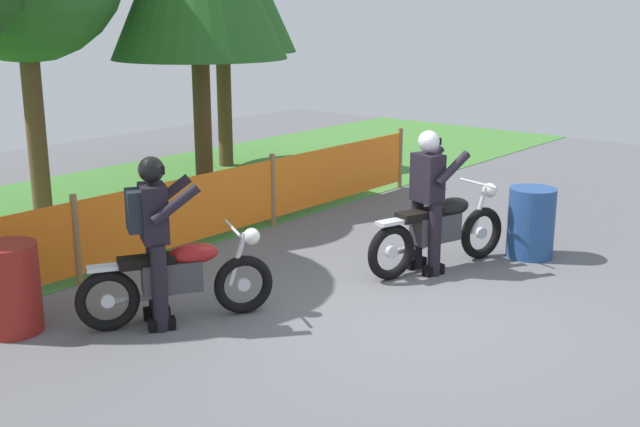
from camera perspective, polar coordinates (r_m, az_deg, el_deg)
ground at (r=8.19m, az=6.28°, el=-7.35°), size 24.00×24.00×0.02m
grass_verge at (r=12.42m, az=-17.80°, el=-0.21°), size 24.00×5.45×0.01m
barrier_fence at (r=10.15m, az=-9.64°, el=0.18°), size 9.73×0.08×1.05m
motorcycle_lead at (r=7.94m, az=-10.21°, el=-4.65°), size 1.75×1.09×0.93m
motorcycle_trailing at (r=9.51m, az=8.62°, el=-1.17°), size 2.03×0.83×0.99m
rider_lead at (r=7.76m, az=-11.93°, el=-1.32°), size 0.79×0.71×1.69m
rider_trailing at (r=9.26m, az=7.80°, el=1.25°), size 0.67×0.66×1.69m
oil_drum at (r=8.15m, az=-21.53°, el=-5.05°), size 0.58×0.58×0.88m
spare_drum at (r=10.20m, az=15.00°, el=-0.64°), size 0.58×0.58×0.88m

